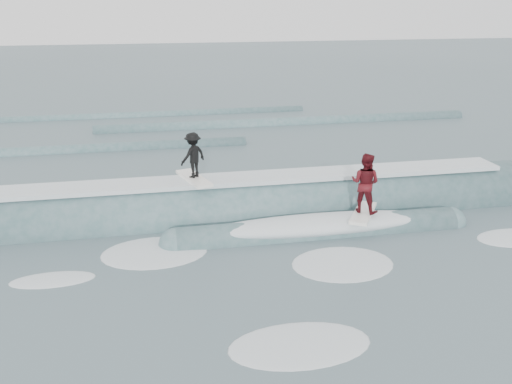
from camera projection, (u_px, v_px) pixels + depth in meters
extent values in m
plane|color=#395053|center=(280.00, 268.00, 15.72)|extent=(160.00, 160.00, 0.00)
cylinder|color=#3B6264|center=(250.00, 213.00, 19.71)|extent=(20.52, 2.37, 2.37)
cylinder|color=#3B6264|center=(319.00, 233.00, 18.01)|extent=(9.00, 1.06, 1.06)
sphere|color=#3B6264|center=(176.00, 245.00, 17.16)|extent=(1.06, 1.06, 1.06)
sphere|color=#3B6264|center=(449.00, 223.00, 18.86)|extent=(1.06, 1.06, 1.06)
cube|color=silver|center=(250.00, 178.00, 19.30)|extent=(18.00, 1.30, 0.14)
ellipsoid|color=silver|center=(320.00, 224.00, 17.91)|extent=(7.60, 1.30, 0.60)
cube|color=white|center=(194.00, 178.00, 18.90)|extent=(1.09, 2.07, 0.10)
imported|color=black|center=(193.00, 155.00, 18.64)|extent=(1.11, 1.03, 1.50)
cube|color=white|center=(363.00, 213.00, 18.09)|extent=(1.51, 1.99, 0.10)
imported|color=#4D0E13|center=(365.00, 183.00, 17.77)|extent=(1.17, 1.16, 1.90)
ellipsoid|color=silver|center=(343.00, 264.00, 15.96)|extent=(2.95, 2.01, 0.10)
ellipsoid|color=silver|center=(53.00, 280.00, 15.06)|extent=(1.89, 1.29, 0.10)
ellipsoid|color=silver|center=(155.00, 252.00, 16.67)|extent=(3.46, 2.36, 0.10)
ellipsoid|color=silver|center=(300.00, 345.00, 12.25)|extent=(2.65, 1.80, 0.10)
cylinder|color=#3B6264|center=(17.00, 155.00, 26.92)|extent=(22.00, 0.70, 0.70)
cylinder|color=#3B6264|center=(287.00, 124.00, 33.31)|extent=(22.00, 0.80, 0.80)
cylinder|color=#3B6264|center=(131.00, 117.00, 35.32)|extent=(22.00, 0.60, 0.60)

